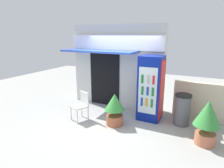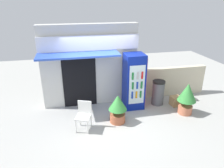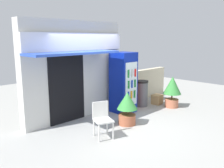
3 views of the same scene
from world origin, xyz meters
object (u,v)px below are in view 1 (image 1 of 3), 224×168
drink_cooler (151,88)px  plastic_chair (82,104)px  cardboard_box (204,127)px  trash_bin (182,110)px  potted_plant_near_shop (115,107)px  potted_plant_curbside (207,119)px

drink_cooler → plastic_chair: drink_cooler is taller
plastic_chair → cardboard_box: size_ratio=2.46×
trash_bin → cardboard_box: size_ratio=2.61×
potted_plant_near_shop → trash_bin: size_ratio=1.01×
potted_plant_curbside → potted_plant_near_shop: bearing=-179.4°
potted_plant_near_shop → cardboard_box: (2.33, 0.61, -0.35)m
drink_cooler → cardboard_box: drink_cooler is taller
potted_plant_near_shop → drink_cooler: bearing=47.7°
potted_plant_curbside → cardboard_box: potted_plant_curbside is taller
potted_plant_curbside → cardboard_box: bearing=93.7°
trash_bin → cardboard_box: bearing=-22.9°
cardboard_box → potted_plant_curbside: bearing=-86.3°
plastic_chair → potted_plant_near_shop: (1.05, 0.12, 0.03)m
potted_plant_curbside → plastic_chair: bearing=-177.6°
drink_cooler → plastic_chair: bearing=-151.9°
plastic_chair → potted_plant_curbside: 3.43m
drink_cooler → potted_plant_curbside: size_ratio=1.79×
plastic_chair → trash_bin: bearing=19.4°
plastic_chair → potted_plant_curbside: potted_plant_curbside is taller
potted_plant_curbside → trash_bin: 1.07m
drink_cooler → cardboard_box: size_ratio=5.58×
potted_plant_near_shop → trash_bin: (1.73, 0.86, -0.06)m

